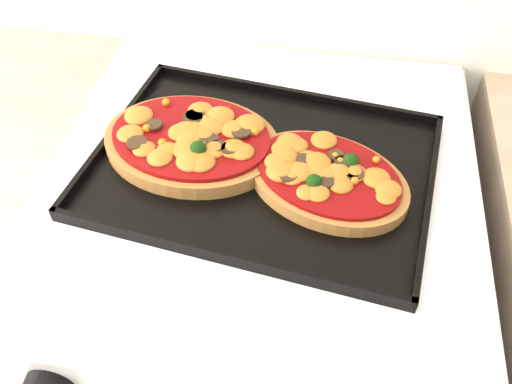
% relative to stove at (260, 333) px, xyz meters
% --- Properties ---
extents(stove, '(0.60, 0.60, 0.91)m').
position_rel_stove_xyz_m(stove, '(0.00, 0.00, 0.00)').
color(stove, silver).
rests_on(stove, floor).
extents(baking_tray, '(0.49, 0.39, 0.02)m').
position_rel_stove_xyz_m(baking_tray, '(0.00, -0.01, 0.47)').
color(baking_tray, black).
rests_on(baking_tray, stove).
extents(pizza_left, '(0.26, 0.21, 0.04)m').
position_rel_stove_xyz_m(pizza_left, '(-0.10, 0.01, 0.48)').
color(pizza_left, '#986534').
rests_on(pizza_left, baking_tray).
extents(pizza_right, '(0.26, 0.23, 0.03)m').
position_rel_stove_xyz_m(pizza_right, '(0.09, -0.03, 0.48)').
color(pizza_right, '#986534').
rests_on(pizza_right, baking_tray).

